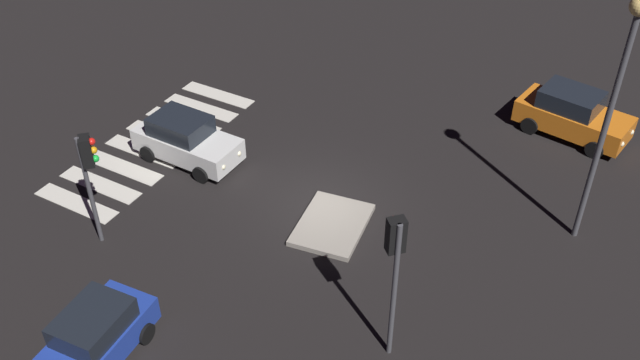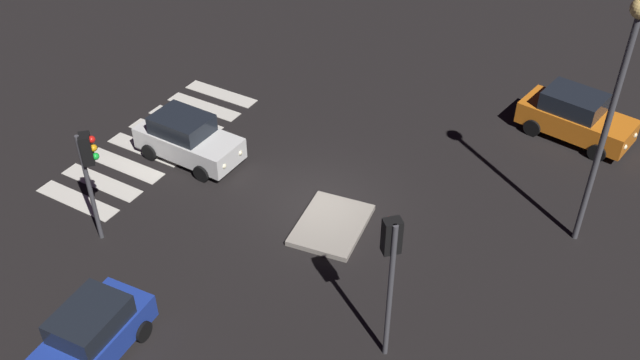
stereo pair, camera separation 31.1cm
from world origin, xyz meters
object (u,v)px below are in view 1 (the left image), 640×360
car_blue (92,340)px  street_lamp (617,86)px  traffic_light_north (395,255)px  car_orange (573,114)px  traffic_island (332,225)px  car_white (186,140)px  traffic_light_east (88,164)px

car_blue → street_lamp: street_lamp is taller
traffic_light_north → car_blue: bearing=76.7°
car_blue → car_orange: size_ratio=0.89×
car_blue → car_orange: bearing=149.9°
car_blue → traffic_light_north: 8.10m
traffic_island → car_white: car_white is taller
traffic_light_north → car_white: bearing=20.8°
car_white → car_orange: size_ratio=0.92×
traffic_light_east → street_lamp: bearing=-13.7°
car_white → traffic_light_north: (4.24, 9.96, 2.57)m
car_orange → traffic_light_north: size_ratio=0.96×
traffic_light_east → car_white: bearing=50.9°
traffic_island → traffic_light_north: 6.06m
traffic_light_east → traffic_light_north: size_ratio=0.86×
traffic_island → traffic_light_east: bearing=-55.9°
traffic_light_east → car_orange: bearing=5.6°
traffic_island → street_lamp: bearing=116.9°
car_white → traffic_light_east: size_ratio=1.02×
traffic_light_east → street_lamp: size_ratio=0.48×
car_orange → traffic_light_north: (12.66, -1.61, 2.52)m
car_orange → car_white: bearing=-134.9°
traffic_light_north → street_lamp: (-7.03, 3.25, 2.03)m
traffic_island → car_orange: bearing=150.1°
car_blue → street_lamp: 15.51m
car_blue → traffic_light_east: traffic_light_east is taller
car_orange → car_blue: bearing=-106.5°
traffic_light_east → traffic_light_north: traffic_light_north is taller
traffic_island → car_white: bearing=-96.3°
traffic_light_north → street_lamp: street_lamp is taller
car_blue → traffic_light_east: (-3.69, -3.11, 2.13)m
traffic_light_north → traffic_light_east: bearing=46.7°
traffic_island → car_orange: size_ratio=0.70×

